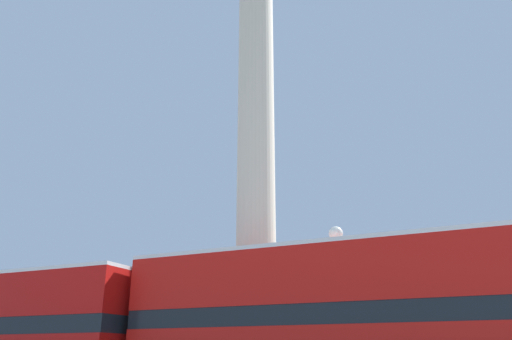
{
  "coord_description": "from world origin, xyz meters",
  "views": [
    {
      "loc": [
        7.34,
        -18.63,
        1.42
      ],
      "look_at": [
        0.0,
        0.0,
        8.88
      ],
      "focal_mm": 35.0,
      "sensor_mm": 36.0,
      "label": 1
    }
  ],
  "objects": [
    {
      "name": "street_lamp",
      "position": [
        3.68,
        -1.74,
        3.57
      ],
      "size": [
        0.5,
        0.5,
        5.66
      ],
      "color": "black",
      "rests_on": "ground_plane"
    },
    {
      "name": "bus_a",
      "position": [
        3.46,
        -4.29,
        2.43
      ],
      "size": [
        11.24,
        3.34,
        4.41
      ],
      "rotation": [
        0.0,
        0.0,
        -0.05
      ],
      "color": "#B7140F",
      "rests_on": "ground_plane"
    },
    {
      "name": "monument_column",
      "position": [
        0.0,
        0.0,
        7.32
      ],
      "size": [
        6.4,
        6.4,
        25.96
      ],
      "color": "#BCB29E",
      "rests_on": "ground_plane"
    }
  ]
}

